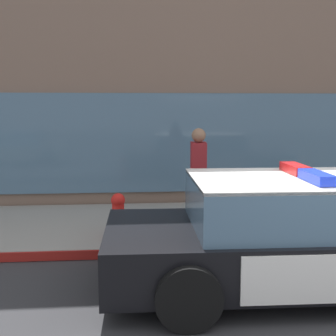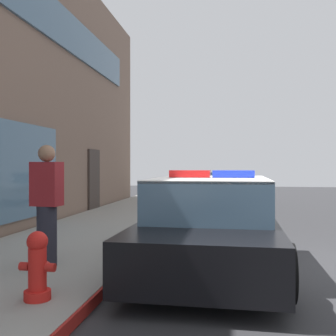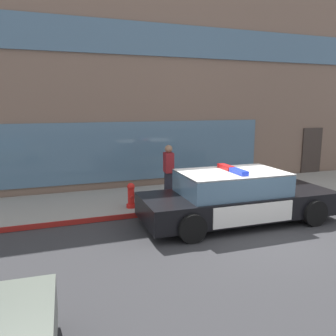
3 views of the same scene
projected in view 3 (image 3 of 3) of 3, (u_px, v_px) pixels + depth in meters
name	position (u px, v px, depth m)	size (l,w,h in m)	color
ground	(251.00, 230.00, 8.59)	(48.00, 48.00, 0.00)	#303033
sidewalk	(196.00, 194.00, 11.69)	(48.00, 2.97, 0.15)	gray
curb_red_paint	(216.00, 206.00, 10.30)	(28.80, 0.04, 0.14)	maroon
storefront_building	(120.00, 92.00, 16.32)	(24.74, 9.34, 7.37)	#7A6051
police_cruiser	(236.00, 197.00, 9.07)	(5.22, 2.16, 1.49)	black
fire_hydrant	(131.00, 196.00, 9.89)	(0.34, 0.39, 0.73)	red
pedestrian_on_sidewalk	(169.00, 172.00, 10.75)	(0.30, 0.42, 1.71)	#23232D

